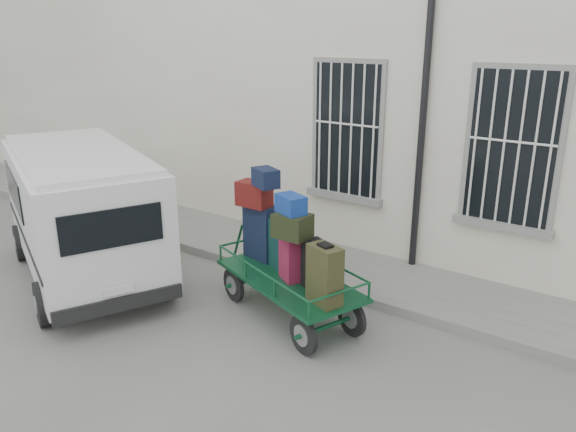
# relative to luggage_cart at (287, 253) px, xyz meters

# --- Properties ---
(ground) EXTENTS (80.00, 80.00, 0.00)m
(ground) POSITION_rel_luggage_cart_xyz_m (-0.09, -0.51, -0.94)
(ground) COLOR slate
(ground) RESTS_ON ground
(building) EXTENTS (24.00, 5.15, 6.00)m
(building) POSITION_rel_luggage_cart_xyz_m (-0.09, 4.98, 2.06)
(building) COLOR beige
(building) RESTS_ON ground
(sidewalk) EXTENTS (24.00, 1.70, 0.15)m
(sidewalk) POSITION_rel_luggage_cart_xyz_m (-0.09, 1.69, -0.87)
(sidewalk) COLOR slate
(sidewalk) RESTS_ON ground
(luggage_cart) EXTENTS (2.71, 1.76, 2.05)m
(luggage_cart) POSITION_rel_luggage_cart_xyz_m (0.00, 0.00, 0.00)
(luggage_cart) COLOR black
(luggage_cart) RESTS_ON ground
(van) EXTENTS (4.50, 3.30, 2.11)m
(van) POSITION_rel_luggage_cart_xyz_m (-3.42, -0.81, 0.27)
(van) COLOR silver
(van) RESTS_ON ground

